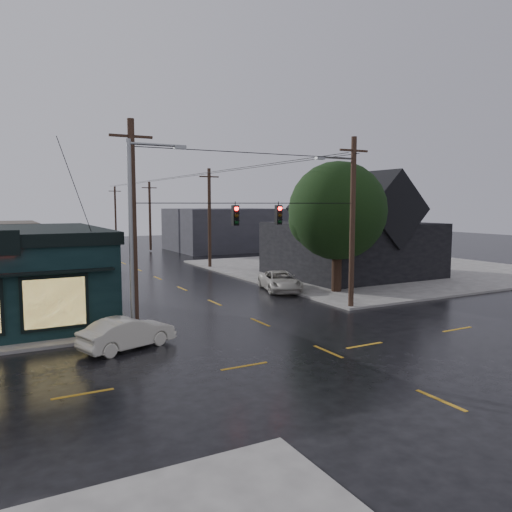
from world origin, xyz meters
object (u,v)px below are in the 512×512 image
utility_pole_nw (136,335)px  sedan_cream (128,333)px  corner_tree (338,211)px  utility_pole_ne (351,308)px  suv_silver (280,281)px

utility_pole_nw → sedan_cream: bearing=-113.9°
corner_tree → utility_pole_nw: (-15.42, -4.56, -5.76)m
utility_pole_ne → corner_tree: bearing=62.1°
corner_tree → utility_pole_ne: corner_tree is taller
sedan_cream → utility_pole_ne: bearing=-101.1°
utility_pole_nw → sedan_cream: size_ratio=2.42×
corner_tree → suv_silver: corner_tree is taller
corner_tree → utility_pole_nw: bearing=-163.5°
corner_tree → sedan_cream: bearing=-158.1°
utility_pole_ne → suv_silver: 7.31m
corner_tree → suv_silver: size_ratio=1.79×
corner_tree → utility_pole_ne: bearing=-117.9°
corner_tree → sedan_cream: (-16.30, -6.55, -5.07)m
suv_silver → corner_tree: bearing=-25.8°
sedan_cream → suv_silver: 16.20m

